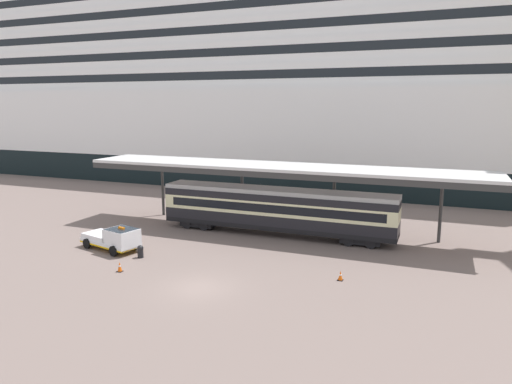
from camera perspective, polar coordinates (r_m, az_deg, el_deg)
ground_plane at (r=30.41m, az=-6.90°, el=-11.39°), size 400.00×400.00×0.00m
cruise_ship at (r=76.55m, az=0.26°, el=12.62°), size 120.87×29.99×41.95m
platform_canopy at (r=41.03m, az=2.69°, el=2.88°), size 35.62×5.40×6.11m
train_carriage at (r=41.27m, az=2.46°, el=-2.08°), size 20.73×2.81×4.11m
service_truck at (r=38.82m, az=-16.72°, el=-5.35°), size 5.54×3.23×2.02m
traffic_cone_near at (r=31.75m, az=10.15°, el=-9.91°), size 0.36×0.36×0.65m
traffic_cone_mid at (r=34.08m, az=-16.13°, el=-8.65°), size 0.36×0.36×0.72m
quay_bollard at (r=36.62m, az=-13.78°, el=-6.93°), size 0.48×0.48×0.96m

